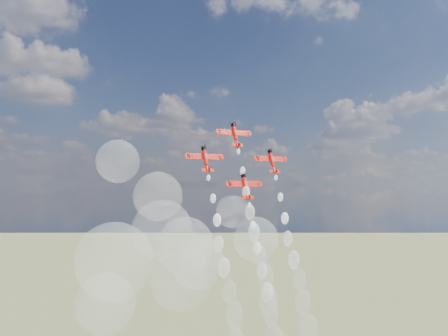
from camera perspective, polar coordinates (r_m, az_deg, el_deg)
plane_lead at (r=154.81m, az=1.35°, el=4.06°), size 11.76×5.10×8.10m
plane_left at (r=145.09m, az=-2.25°, el=1.15°), size 11.76×5.10×8.10m
plane_right at (r=158.96m, az=5.79°, el=0.88°), size 11.76×5.10×8.10m
plane_slot at (r=148.97m, az=2.58°, el=-2.16°), size 11.76×5.10×8.10m
smoke_trail_lead at (r=143.48m, az=4.60°, el=-11.93°), size 5.53×19.39×47.09m
smoke_trail_left at (r=136.35m, az=0.82°, el=-16.30°), size 5.74×18.81×47.97m
smoke_trail_right at (r=150.91m, az=9.31°, el=-14.79°), size 5.44×19.43×47.97m
smoke_trail_slot at (r=143.03m, az=6.14°, el=-18.87°), size 5.32×19.40×46.99m
drifted_smoke_cloud at (r=144.08m, az=-7.16°, el=-9.69°), size 62.87×40.40×53.49m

